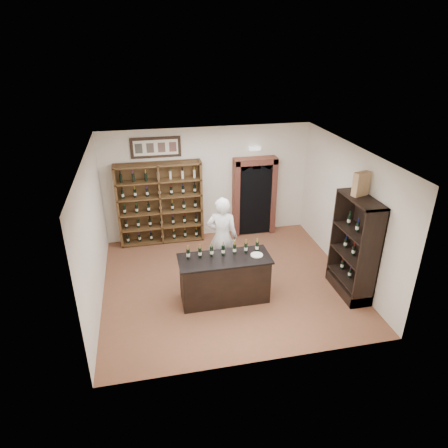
# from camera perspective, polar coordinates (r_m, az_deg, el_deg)

# --- Properties ---
(floor) EXTENTS (5.50, 5.50, 0.00)m
(floor) POSITION_cam_1_polar(r_m,az_deg,el_deg) (9.18, 0.52, -8.27)
(floor) COLOR brown
(floor) RESTS_ON ground
(ceiling) EXTENTS (5.50, 5.50, 0.00)m
(ceiling) POSITION_cam_1_polar(r_m,az_deg,el_deg) (7.91, 0.60, 10.10)
(ceiling) COLOR white
(ceiling) RESTS_ON wall_back
(wall_back) EXTENTS (5.50, 0.04, 3.00)m
(wall_back) POSITION_cam_1_polar(r_m,az_deg,el_deg) (10.70, -2.33, 5.84)
(wall_back) COLOR silver
(wall_back) RESTS_ON ground
(wall_left) EXTENTS (0.04, 5.00, 3.00)m
(wall_left) POSITION_cam_1_polar(r_m,az_deg,el_deg) (8.34, -18.23, -1.45)
(wall_left) COLOR silver
(wall_left) RESTS_ON ground
(wall_right) EXTENTS (0.04, 5.00, 3.00)m
(wall_right) POSITION_cam_1_polar(r_m,az_deg,el_deg) (9.37, 17.23, 1.70)
(wall_right) COLOR silver
(wall_right) RESTS_ON ground
(wine_shelf) EXTENTS (2.20, 0.38, 2.20)m
(wine_shelf) POSITION_cam_1_polar(r_m,az_deg,el_deg) (10.57, -9.11, 2.94)
(wine_shelf) COLOR brown
(wine_shelf) RESTS_ON ground
(framed_picture) EXTENTS (1.25, 0.04, 0.52)m
(framed_picture) POSITION_cam_1_polar(r_m,az_deg,el_deg) (10.24, -9.72, 10.74)
(framed_picture) COLOR black
(framed_picture) RESTS_ON wall_back
(arched_doorway) EXTENTS (1.17, 0.35, 2.17)m
(arched_doorway) POSITION_cam_1_polar(r_m,az_deg,el_deg) (10.94, 4.34, 4.21)
(arched_doorway) COLOR black
(arched_doorway) RESTS_ON ground
(emergency_light) EXTENTS (0.30, 0.10, 0.10)m
(emergency_light) POSITION_cam_1_polar(r_m,az_deg,el_deg) (10.63, 4.43, 10.73)
(emergency_light) COLOR white
(emergency_light) RESTS_ON wall_back
(tasting_counter) EXTENTS (1.88, 0.78, 1.00)m
(tasting_counter) POSITION_cam_1_polar(r_m,az_deg,el_deg) (8.38, 0.07, -7.86)
(tasting_counter) COLOR black
(tasting_counter) RESTS_ON ground
(counter_bottle_0) EXTENTS (0.07, 0.07, 0.30)m
(counter_bottle_0) POSITION_cam_1_polar(r_m,az_deg,el_deg) (8.07, -5.14, -4.27)
(counter_bottle_0) COLOR black
(counter_bottle_0) RESTS_ON tasting_counter
(counter_bottle_1) EXTENTS (0.07, 0.07, 0.30)m
(counter_bottle_1) POSITION_cam_1_polar(r_m,az_deg,el_deg) (8.10, -3.45, -4.10)
(counter_bottle_1) COLOR black
(counter_bottle_1) RESTS_ON tasting_counter
(counter_bottle_2) EXTENTS (0.07, 0.07, 0.30)m
(counter_bottle_2) POSITION_cam_1_polar(r_m,az_deg,el_deg) (8.13, -1.78, -3.93)
(counter_bottle_2) COLOR black
(counter_bottle_2) RESTS_ON tasting_counter
(counter_bottle_3) EXTENTS (0.07, 0.07, 0.30)m
(counter_bottle_3) POSITION_cam_1_polar(r_m,az_deg,el_deg) (8.17, -0.12, -3.76)
(counter_bottle_3) COLOR black
(counter_bottle_3) RESTS_ON tasting_counter
(counter_bottle_4) EXTENTS (0.07, 0.07, 0.30)m
(counter_bottle_4) POSITION_cam_1_polar(r_m,az_deg,el_deg) (8.22, 1.52, -3.59)
(counter_bottle_4) COLOR black
(counter_bottle_4) RESTS_ON tasting_counter
(counter_bottle_5) EXTENTS (0.07, 0.07, 0.30)m
(counter_bottle_5) POSITION_cam_1_polar(r_m,az_deg,el_deg) (8.27, 3.14, -3.42)
(counter_bottle_5) COLOR black
(counter_bottle_5) RESTS_ON tasting_counter
(counter_bottle_6) EXTENTS (0.07, 0.07, 0.30)m
(counter_bottle_6) POSITION_cam_1_polar(r_m,az_deg,el_deg) (8.33, 4.74, -3.25)
(counter_bottle_6) COLOR black
(counter_bottle_6) RESTS_ON tasting_counter
(side_cabinet) EXTENTS (0.48, 1.20, 2.20)m
(side_cabinet) POSITION_cam_1_polar(r_m,az_deg,el_deg) (8.90, 18.00, -5.13)
(side_cabinet) COLOR black
(side_cabinet) RESTS_ON ground
(shopkeeper) EXTENTS (0.81, 0.64, 1.93)m
(shopkeeper) POSITION_cam_1_polar(r_m,az_deg,el_deg) (8.98, -0.28, -1.91)
(shopkeeper) COLOR white
(shopkeeper) RESTS_ON ground
(plate) EXTENTS (0.25, 0.25, 0.02)m
(plate) POSITION_cam_1_polar(r_m,az_deg,el_deg) (8.22, 4.70, -4.43)
(plate) COLOR silver
(plate) RESTS_ON tasting_counter
(wine_crate) EXTENTS (0.37, 0.24, 0.48)m
(wine_crate) POSITION_cam_1_polar(r_m,az_deg,el_deg) (8.32, 18.99, 5.45)
(wine_crate) COLOR tan
(wine_crate) RESTS_ON side_cabinet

